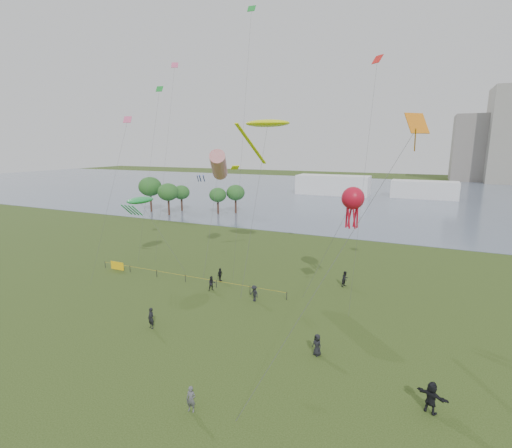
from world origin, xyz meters
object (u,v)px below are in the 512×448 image
at_px(fence, 142,270).
at_px(kite_octopus, 353,199).
at_px(kite_flyer, 191,399).
at_px(kite_stingray, 267,124).

height_order(fence, kite_octopus, kite_octopus).
distance_m(fence, kite_flyer, 25.12).
distance_m(kite_flyer, kite_stingray, 29.78).
height_order(fence, kite_stingray, kite_stingray).
distance_m(fence, kite_stingray, 22.36).
relative_size(fence, kite_octopus, 2.16).
bearing_deg(kite_flyer, kite_octopus, 68.04).
bearing_deg(kite_octopus, kite_flyer, -128.17).
relative_size(kite_flyer, kite_octopus, 0.14).
distance_m(fence, kite_octopus, 25.51).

